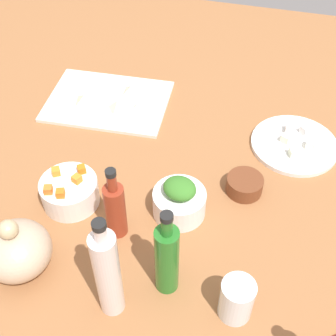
% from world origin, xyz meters
% --- Properties ---
extents(tabletop, '(1.90, 1.90, 0.03)m').
position_xyz_m(tabletop, '(0.00, 0.00, 0.01)').
color(tabletop, '#955F37').
rests_on(tabletop, ground).
extents(cutting_board, '(0.36, 0.27, 0.01)m').
position_xyz_m(cutting_board, '(0.25, -0.26, 0.03)').
color(cutting_board, silver).
rests_on(cutting_board, tabletop).
extents(plate_tofu, '(0.23, 0.23, 0.01)m').
position_xyz_m(plate_tofu, '(-0.29, -0.21, 0.04)').
color(plate_tofu, white).
rests_on(plate_tofu, tabletop).
extents(bowl_greens, '(0.12, 0.12, 0.06)m').
position_xyz_m(bowl_greens, '(-0.05, 0.08, 0.06)').
color(bowl_greens, white).
rests_on(bowl_greens, tabletop).
extents(bowl_carrots, '(0.13, 0.13, 0.06)m').
position_xyz_m(bowl_carrots, '(0.21, 0.11, 0.06)').
color(bowl_carrots, white).
rests_on(bowl_carrots, tabletop).
extents(bowl_small_side, '(0.09, 0.09, 0.04)m').
position_xyz_m(bowl_small_side, '(-0.18, -0.02, 0.05)').
color(bowl_small_side, brown).
rests_on(bowl_small_side, tabletop).
extents(teapot, '(0.16, 0.14, 0.15)m').
position_xyz_m(teapot, '(0.24, 0.30, 0.09)').
color(teapot, tan).
rests_on(teapot, tabletop).
extents(bottle_0, '(0.05, 0.05, 0.27)m').
position_xyz_m(bottle_0, '(0.02, 0.34, 0.15)').
color(bottle_0, silver).
rests_on(bottle_0, tabletop).
extents(bottle_1, '(0.05, 0.05, 0.23)m').
position_xyz_m(bottle_1, '(-0.07, 0.27, 0.13)').
color(bottle_1, '#246C22').
rests_on(bottle_1, tabletop).
extents(bottle_2, '(0.04, 0.04, 0.20)m').
position_xyz_m(bottle_2, '(0.07, 0.17, 0.11)').
color(bottle_2, maroon).
rests_on(bottle_2, tabletop).
extents(drinking_glass_0, '(0.07, 0.07, 0.10)m').
position_xyz_m(drinking_glass_0, '(-0.21, 0.30, 0.08)').
color(drinking_glass_0, white).
rests_on(drinking_glass_0, tabletop).
extents(carrot_cube_0, '(0.02, 0.02, 0.02)m').
position_xyz_m(carrot_cube_0, '(0.19, 0.11, 0.10)').
color(carrot_cube_0, orange).
rests_on(carrot_cube_0, bowl_carrots).
extents(carrot_cube_1, '(0.02, 0.02, 0.02)m').
position_xyz_m(carrot_cube_1, '(0.24, 0.10, 0.10)').
color(carrot_cube_1, orange).
rests_on(carrot_cube_1, bowl_carrots).
extents(carrot_cube_2, '(0.02, 0.02, 0.02)m').
position_xyz_m(carrot_cube_2, '(0.20, 0.16, 0.10)').
color(carrot_cube_2, orange).
rests_on(carrot_cube_2, bowl_carrots).
extents(carrot_cube_3, '(0.02, 0.02, 0.02)m').
position_xyz_m(carrot_cube_3, '(0.23, 0.15, 0.10)').
color(carrot_cube_3, orange).
rests_on(carrot_cube_3, bowl_carrots).
extents(carrot_cube_4, '(0.03, 0.03, 0.02)m').
position_xyz_m(carrot_cube_4, '(0.19, 0.08, 0.10)').
color(carrot_cube_4, orange).
rests_on(carrot_cube_4, bowl_carrots).
extents(chopped_greens_mound, '(0.09, 0.09, 0.04)m').
position_xyz_m(chopped_greens_mound, '(-0.05, 0.08, 0.11)').
color(chopped_greens_mound, '#387627').
rests_on(chopped_greens_mound, bowl_greens).
extents(tofu_cube_0, '(0.03, 0.03, 0.02)m').
position_xyz_m(tofu_cube_0, '(-0.33, -0.20, 0.05)').
color(tofu_cube_0, white).
rests_on(tofu_cube_0, plate_tofu).
extents(tofu_cube_1, '(0.03, 0.03, 0.02)m').
position_xyz_m(tofu_cube_1, '(-0.27, -0.21, 0.05)').
color(tofu_cube_1, white).
rests_on(tofu_cube_1, plate_tofu).
extents(tofu_cube_2, '(0.02, 0.02, 0.02)m').
position_xyz_m(tofu_cube_2, '(-0.27, -0.25, 0.05)').
color(tofu_cube_2, white).
rests_on(tofu_cube_2, plate_tofu).
extents(tofu_cube_3, '(0.03, 0.03, 0.02)m').
position_xyz_m(tofu_cube_3, '(-0.29, -0.16, 0.05)').
color(tofu_cube_3, white).
rests_on(tofu_cube_3, plate_tofu).
extents(tofu_cube_4, '(0.03, 0.03, 0.02)m').
position_xyz_m(tofu_cube_4, '(-0.31, -0.25, 0.05)').
color(tofu_cube_4, white).
rests_on(tofu_cube_4, plate_tofu).
extents(dumpling_0, '(0.07, 0.08, 0.03)m').
position_xyz_m(dumpling_0, '(0.19, -0.31, 0.05)').
color(dumpling_0, beige).
rests_on(dumpling_0, cutting_board).
extents(dumpling_1, '(0.06, 0.06, 0.03)m').
position_xyz_m(dumpling_1, '(0.15, -0.23, 0.05)').
color(dumpling_1, beige).
rests_on(dumpling_1, cutting_board).
extents(dumpling_2, '(0.08, 0.07, 0.03)m').
position_xyz_m(dumpling_2, '(0.31, -0.23, 0.05)').
color(dumpling_2, beige).
rests_on(dumpling_2, cutting_board).
extents(dumpling_3, '(0.05, 0.05, 0.03)m').
position_xyz_m(dumpling_3, '(0.21, -0.23, 0.05)').
color(dumpling_3, beige).
rests_on(dumpling_3, cutting_board).
extents(dumpling_4, '(0.06, 0.06, 0.03)m').
position_xyz_m(dumpling_4, '(0.31, -0.30, 0.05)').
color(dumpling_4, beige).
rests_on(dumpling_4, cutting_board).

